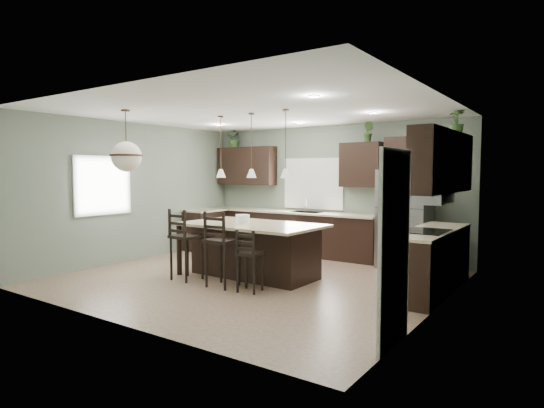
{
  "coord_description": "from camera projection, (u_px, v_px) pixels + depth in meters",
  "views": [
    {
      "loc": [
        4.56,
        -6.05,
        1.8
      ],
      "look_at": [
        0.1,
        0.4,
        1.25
      ],
      "focal_mm": 30.0,
      "sensor_mm": 36.0,
      "label": 1
    }
  ],
  "objects": [
    {
      "name": "room_shell",
      "position": [
        253.0,
        178.0,
        7.56
      ],
      "size": [
        6.0,
        6.0,
        6.0
      ],
      "color": "slate",
      "rests_on": "ground"
    },
    {
      "name": "microwave",
      "position": [
        434.0,
        190.0,
        6.49
      ],
      "size": [
        0.4,
        0.75,
        0.4
      ],
      "primitive_type": "cube",
      "color": "gray",
      "rests_on": "right_upper_cabs"
    },
    {
      "name": "left_return_countertop",
      "position": [
        205.0,
        210.0,
        10.53
      ],
      "size": [
        0.66,
        0.96,
        0.04
      ],
      "primitive_type": "cube",
      "color": "beige",
      "rests_on": "left_return_cabs"
    },
    {
      "name": "fridge_header",
      "position": [
        413.0,
        148.0,
        8.59
      ],
      "size": [
        1.05,
        0.34,
        0.45
      ],
      "primitive_type": "cube",
      "color": "black",
      "rests_on": "room_shell"
    },
    {
      "name": "bar_stool_right",
      "position": [
        250.0,
        260.0,
        6.81
      ],
      "size": [
        0.41,
        0.41,
        0.96
      ],
      "primitive_type": "cube",
      "rotation": [
        0.0,
        0.0,
        0.17
      ],
      "color": "black",
      "rests_on": "ground"
    },
    {
      "name": "plant_right_wall",
      "position": [
        457.0,
        122.0,
        7.35
      ],
      "size": [
        0.26,
        0.26,
        0.43
      ],
      "primitive_type": "imported",
      "rotation": [
        0.0,
        0.0,
        -0.1
      ],
      "color": "#335826",
      "rests_on": "right_upper_cabs"
    },
    {
      "name": "left_return_cabs",
      "position": [
        205.0,
        230.0,
        10.58
      ],
      "size": [
        0.6,
        0.9,
        0.9
      ],
      "primitive_type": "cube",
      "color": "black",
      "rests_on": "ground"
    },
    {
      "name": "bar_stool_left",
      "position": [
        187.0,
        244.0,
        7.57
      ],
      "size": [
        0.46,
        0.46,
        1.2
      ],
      "primitive_type": "cube",
      "rotation": [
        0.0,
        0.0,
        -0.05
      ],
      "color": "black",
      "rests_on": "ground"
    },
    {
      "name": "plant_back_right",
      "position": [
        369.0,
        132.0,
        9.05
      ],
      "size": [
        0.27,
        0.25,
        0.4
      ],
      "primitive_type": "imported",
      "rotation": [
        0.0,
        0.0,
        -0.38
      ],
      "color": "#375826",
      "rests_on": "back_upper_right"
    },
    {
      "name": "back_countertop",
      "position": [
        289.0,
        212.0,
        10.09
      ],
      "size": [
        4.2,
        0.66,
        0.04
      ],
      "primitive_type": "cube",
      "color": "beige",
      "rests_on": "back_lower_cabs"
    },
    {
      "name": "window_left",
      "position": [
        102.0,
        185.0,
        8.61
      ],
      "size": [
        0.02,
        1.1,
        1.0
      ],
      "primitive_type": "cube",
      "color": "white",
      "rests_on": "room_shell"
    },
    {
      "name": "chandelier",
      "position": [
        126.0,
        141.0,
        7.28
      ],
      "size": [
        0.53,
        0.53,
        0.99
      ],
      "primitive_type": null,
      "color": "beige",
      "rests_on": "room_shell"
    },
    {
      "name": "pendant_left",
      "position": [
        221.0,
        147.0,
        8.08
      ],
      "size": [
        0.17,
        0.17,
        1.1
      ],
      "primitive_type": null,
      "color": "white",
      "rests_on": "room_shell"
    },
    {
      "name": "right_upper_cabs",
      "position": [
        443.0,
        162.0,
        6.66
      ],
      "size": [
        0.34,
        2.35,
        0.9
      ],
      "primitive_type": "cube",
      "color": "black",
      "rests_on": "room_shell"
    },
    {
      "name": "bar_stool_center",
      "position": [
        223.0,
        249.0,
        7.11
      ],
      "size": [
        0.46,
        0.46,
        1.2
      ],
      "primitive_type": "cube",
      "rotation": [
        0.0,
        0.0,
        0.04
      ],
      "color": "black",
      "rests_on": "ground"
    },
    {
      "name": "ground",
      "position": [
        254.0,
        279.0,
        7.68
      ],
      "size": [
        6.0,
        6.0,
        0.0
      ],
      "primitive_type": "plane",
      "color": "#9E8466",
      "rests_on": "ground"
    },
    {
      "name": "wall_oven_front",
      "position": [
        406.0,
        263.0,
        6.78
      ],
      "size": [
        0.01,
        0.72,
        0.6
      ],
      "primitive_type": "cube",
      "color": "gray",
      "rests_on": "right_lower_cabs"
    },
    {
      "name": "faucet",
      "position": [
        306.0,
        206.0,
        9.8
      ],
      "size": [
        0.02,
        0.02,
        0.28
      ],
      "primitive_type": "cylinder",
      "color": "silver",
      "rests_on": "back_countertop"
    },
    {
      "name": "back_upper_left",
      "position": [
        247.0,
        166.0,
        10.88
      ],
      "size": [
        1.55,
        0.34,
        0.9
      ],
      "primitive_type": "cube",
      "color": "black",
      "rests_on": "room_shell"
    },
    {
      "name": "pendant_right",
      "position": [
        286.0,
        144.0,
        7.26
      ],
      "size": [
        0.17,
        0.17,
        1.1
      ],
      "primitive_type": null,
      "color": "white",
      "rests_on": "room_shell"
    },
    {
      "name": "back_lower_cabs",
      "position": [
        289.0,
        233.0,
        10.14
      ],
      "size": [
        4.2,
        0.6,
        0.9
      ],
      "primitive_type": "cube",
      "color": "black",
      "rests_on": "ground"
    },
    {
      "name": "sink_inset",
      "position": [
        306.0,
        212.0,
        9.84
      ],
      "size": [
        0.7,
        0.45,
        0.01
      ],
      "primitive_type": "cube",
      "color": "gray",
      "rests_on": "back_countertop"
    },
    {
      "name": "pantry_door",
      "position": [
        394.0,
        248.0,
        4.65
      ],
      "size": [
        0.04,
        0.82,
        2.04
      ],
      "primitive_type": "cube",
      "color": "white",
      "rests_on": "ground"
    },
    {
      "name": "serving_dish",
      "position": [
        243.0,
        219.0,
        7.87
      ],
      "size": [
        0.24,
        0.24,
        0.14
      ],
      "primitive_type": "cylinder",
      "color": "white",
      "rests_on": "kitchen_island"
    },
    {
      "name": "back_upper_right",
      "position": [
        361.0,
        165.0,
        9.21
      ],
      "size": [
        0.85,
        0.34,
        0.9
      ],
      "primitive_type": "cube",
      "color": "black",
      "rests_on": "room_shell"
    },
    {
      "name": "window_back",
      "position": [
        313.0,
        184.0,
        10.04
      ],
      "size": [
        1.35,
        0.02,
        1.0
      ],
      "primitive_type": "cube",
      "color": "white",
      "rests_on": "room_shell"
    },
    {
      "name": "kitchen_island",
      "position": [
        252.0,
        250.0,
        7.79
      ],
      "size": [
        2.44,
        1.43,
        0.92
      ],
      "primitive_type": "cube",
      "rotation": [
        0.0,
        0.0,
        -0.02
      ],
      "color": "black",
      "rests_on": "ground"
    },
    {
      "name": "right_countertop",
      "position": [
        431.0,
        231.0,
        6.81
      ],
      "size": [
        0.66,
        2.35,
        0.04
      ],
      "primitive_type": "cube",
      "color": "beige",
      "rests_on": "right_lower_cabs"
    },
    {
      "name": "pendant_center",
      "position": [
        251.0,
        146.0,
        7.67
      ],
      "size": [
        0.17,
        0.17,
        1.1
      ],
      "primitive_type": null,
      "color": "white",
      "rests_on": "room_shell"
    },
    {
      "name": "refrigerator",
      "position": [
        405.0,
        219.0,
        8.51
      ],
      "size": [
        0.9,
        0.74,
        1.85
      ],
      "primitive_type": "cube",
      "color": "gray",
      "rests_on": "ground"
    },
    {
      "name": "cooktop",
      "position": [
        426.0,
        231.0,
        6.59
      ],
      "size": [
        0.58,
        0.75,
        0.02
      ],
      "primitive_type": "cube",
      "color": "black",
      "rests_on": "right_countertop"
    },
    {
      "name": "plant_back_left",
      "position": [
        235.0,
        139.0,
        11.0
      ],
      "size": [
        0.41,
        0.37,
        0.41
      ],
      "primitive_type": "imported",
      "rotation": [
        0.0,
        0.0,
        -0.14
      ],
      "color": "#305324",
      "rests_on": "back_upper_left"
    },
    {
      "name": "right_lower_cabs",
      "position": [
        432.0,
        262.0,
        6.84
      ],
      "size": [
        0.6,
        2.35,
        0.9
      ],
      "primitive_type": "cube",
      "color": "black",
      "rests_on": "ground"
    }
  ]
}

